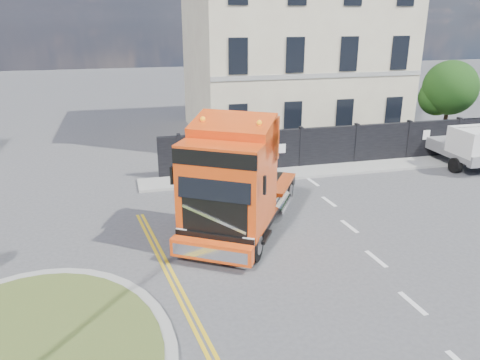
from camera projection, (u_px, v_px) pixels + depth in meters
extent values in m
plane|color=#424244|center=(283.00, 264.00, 14.35)|extent=(120.00, 120.00, 0.00)
cube|color=black|center=(337.00, 146.00, 23.63)|extent=(18.00, 0.25, 2.00)
cube|color=silver|center=(480.00, 136.00, 25.60)|extent=(2.60, 0.12, 2.00)
cube|color=beige|center=(290.00, 45.00, 29.00)|extent=(12.00, 10.00, 11.00)
cylinder|color=#382619|center=(445.00, 121.00, 28.28)|extent=(0.24, 0.24, 2.40)
sphere|color=black|center=(450.00, 88.00, 27.61)|extent=(3.20, 3.20, 3.20)
sphere|color=black|center=(437.00, 97.00, 28.06)|extent=(2.20, 2.20, 2.20)
cube|color=gray|center=(344.00, 169.00, 23.12)|extent=(20.00, 1.60, 0.12)
cube|color=black|center=(244.00, 203.00, 17.01)|extent=(5.51, 6.84, 0.46)
cube|color=#ED4810|center=(228.00, 182.00, 14.92)|extent=(3.58, 3.62, 2.88)
cube|color=#ED4810|center=(238.00, 138.00, 15.50)|extent=(2.67, 2.12, 1.44)
cube|color=black|center=(214.00, 183.00, 13.59)|extent=(1.96, 1.23, 1.08)
cube|color=#ED4810|center=(212.00, 251.00, 13.98)|extent=(2.38, 1.64, 0.56)
cylinder|color=black|center=(188.00, 235.00, 15.04)|extent=(0.84, 1.08, 1.07)
cylinder|color=gray|center=(188.00, 235.00, 15.04)|extent=(0.62, 0.69, 0.59)
cylinder|color=black|center=(255.00, 245.00, 14.42)|extent=(0.84, 1.08, 1.07)
cylinder|color=gray|center=(255.00, 245.00, 14.42)|extent=(0.62, 0.69, 0.59)
cylinder|color=black|center=(225.00, 196.00, 18.33)|extent=(0.84, 1.08, 1.07)
cylinder|color=gray|center=(225.00, 196.00, 18.33)|extent=(0.62, 0.69, 0.59)
cylinder|color=black|center=(280.00, 202.00, 17.71)|extent=(0.84, 1.08, 1.07)
cylinder|color=gray|center=(280.00, 202.00, 17.71)|extent=(0.62, 0.69, 0.59)
cylinder|color=black|center=(234.00, 186.00, 19.44)|extent=(0.84, 1.08, 1.07)
cylinder|color=gray|center=(234.00, 186.00, 19.44)|extent=(0.62, 0.69, 0.59)
cylinder|color=black|center=(287.00, 191.00, 18.82)|extent=(0.84, 1.08, 1.07)
cylinder|color=gray|center=(287.00, 191.00, 18.82)|extent=(0.62, 0.69, 0.59)
cube|color=slate|center=(453.00, 148.00, 24.20)|extent=(2.03, 5.10, 0.27)
cube|color=silver|center=(477.00, 143.00, 22.52)|extent=(2.02, 1.92, 1.38)
cylinder|color=black|center=(455.00, 165.00, 22.64)|extent=(0.27, 0.74, 0.74)
cylinder|color=black|center=(416.00, 148.00, 25.54)|extent=(0.27, 0.74, 0.74)
cylinder|color=black|center=(448.00, 146.00, 26.01)|extent=(0.27, 0.74, 0.74)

